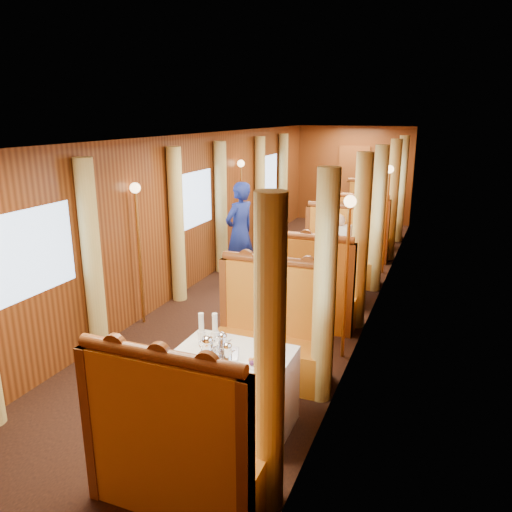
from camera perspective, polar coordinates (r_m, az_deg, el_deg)
The scene contains 47 objects.
floor at distance 8.09m, azimuth 2.65°, elevation -4.36°, with size 3.00×12.00×0.01m, color black, non-canonical shape.
ceiling at distance 7.59m, azimuth 2.89°, elevation 13.63°, with size 3.00×12.00×0.01m, color silver, non-canonical shape.
wall_far at distance 13.50m, azimuth 11.09°, elevation 9.08°, with size 3.00×2.50×0.01m, color brown, non-canonical shape.
wall_left at distance 8.33m, azimuth -7.08°, elevation 5.08°, with size 12.00×2.50×0.01m, color brown, non-canonical shape.
wall_right at distance 7.41m, azimuth 13.83°, elevation 3.37°, with size 12.00×2.50×0.01m, color brown, non-canonical shape.
doorway_far at distance 13.50m, azimuth 11.01°, elevation 8.01°, with size 0.80×0.04×2.00m, color brown.
table_near at distance 4.73m, azimuth -2.61°, elevation -15.08°, with size 1.05×0.72×0.75m, color white.
banquette_near_fwd at distance 3.96m, azimuth -9.04°, elevation -21.40°, with size 1.30×0.55×1.34m.
banquette_near_aft at distance 5.53m, azimuth 1.71°, elevation -9.59°, with size 1.30×0.55×1.34m.
table_mid at distance 7.77m, azimuth 7.93°, elevation -2.43°, with size 1.05×0.72×0.75m, color white.
banquette_mid_fwd at distance 6.83m, azimuth 5.90°, elevation -4.57°, with size 1.30×0.55×1.34m.
banquette_mid_aft at distance 8.70m, azimuth 9.53°, elevation -0.15°, with size 1.30×0.55×1.34m.
table_far at distance 11.09m, azimuth 12.25°, elevation 2.95°, with size 1.05×0.72×0.75m, color white.
banquette_far_fwd at distance 10.10m, azimuth 11.30°, elevation 2.02°, with size 1.30×0.55×1.34m.
banquette_far_aft at distance 12.06m, azimuth 13.07°, elevation 4.17°, with size 1.30×0.55×1.34m.
tea_tray at distance 4.52m, azimuth -4.25°, elevation -11.08°, with size 0.34×0.26×0.01m, color silver.
teapot_left at distance 4.50m, azimuth -5.53°, elevation -10.38°, with size 0.17×0.13×0.14m, color silver, non-canonical shape.
teapot_right at distance 4.43m, azimuth -3.29°, elevation -10.94°, with size 0.14×0.11×0.12m, color silver, non-canonical shape.
teapot_back at distance 4.61m, azimuth -3.86°, elevation -9.80°, with size 0.15×0.11×0.12m, color silver, non-canonical shape.
fruit_plate at distance 4.33m, azimuth 0.02°, elevation -12.14°, with size 0.20×0.20×0.05m.
cup_inboard at distance 4.78m, azimuth -6.26°, elevation -8.29°, with size 0.08×0.08×0.26m.
cup_outboard at distance 4.76m, azimuth -4.71°, elevation -8.34°, with size 0.08×0.08×0.26m.
rose_vase_mid at distance 7.60m, azimuth 8.02°, elevation 1.49°, with size 0.06×0.06×0.36m.
rose_vase_far at distance 10.97m, azimuth 12.25°, elevation 5.76°, with size 0.06×0.06×0.36m.
window_left_near at distance 5.54m, azimuth -24.39°, elevation 0.30°, with size 1.20×0.90×0.01m, color #8FADD5, non-canonical shape.
curtain_left_near_b at distance 6.09m, azimuth -18.24°, elevation -0.42°, with size 0.22×0.22×2.35m, color #E3CE74.
window_right_near at distance 4.04m, azimuth 6.78°, elevation -3.84°, with size 1.20×0.90×0.01m, color #8FADD5, non-canonical shape.
curtain_right_near_a at distance 3.50m, azimuth 1.56°, elevation -11.96°, with size 0.22×0.22×2.35m, color #E3CE74.
curtain_right_near_b at distance 4.87m, azimuth 7.84°, elevation -3.81°, with size 0.22×0.22×2.35m, color #E3CE74.
window_left_mid at distance 8.29m, azimuth -7.04°, elevation 6.43°, with size 1.20×0.90×0.01m, color #8FADD5, non-canonical shape.
curtain_left_mid_a at distance 7.63m, azimuth -9.05°, elevation 3.41°, with size 0.22×0.22×2.35m, color #E3CE74.
curtain_left_mid_b at distance 8.98m, azimuth -4.02°, elevation 5.46°, with size 0.22×0.22×2.35m, color #E3CE74.
window_right_mid at distance 7.37m, azimuth 13.82°, elevation 4.90°, with size 1.20×0.90×0.01m, color #8FADD5, non-canonical shape.
curtain_right_mid_a at distance 6.69m, azimuth 11.83°, elevation 1.50°, with size 0.22×0.22×2.35m, color #E3CE74.
curtain_right_mid_b at distance 8.20m, azimuth 13.73°, elevation 4.03°, with size 0.22×0.22×2.35m, color #E3CE74.
window_left_far at distance 11.46m, azimuth 1.36°, elevation 9.18°, with size 1.20×0.90×0.01m, color #8FADD5, non-canonical shape.
curtain_left_far_a at distance 10.74m, azimuth 0.44°, elevation 7.24°, with size 0.22×0.22×2.35m, color #E3CE74.
curtain_left_far_b at distance 12.19m, azimuth 3.10°, elevation 8.27°, with size 0.22×0.22×2.35m, color #E3CE74.
window_right_far at distance 10.81m, azimuth 16.46°, elevation 8.13°, with size 1.20×0.90×0.01m, color #8FADD5, non-canonical shape.
curtain_right_far_a at distance 10.10m, azimuth 15.31°, elevation 6.11°, with size 0.22×0.22×2.35m, color #E3CE74.
curtain_right_far_b at distance 11.63m, azimuth 16.21°, elevation 7.29°, with size 0.22×0.22×2.35m, color #E3CE74.
sconce_left_fore at distance 6.80m, azimuth -13.38°, elevation 3.44°, with size 0.14×0.14×1.95m.
sconce_right_fore at distance 5.71m, azimuth 10.45°, elevation 1.25°, with size 0.14×0.14×1.95m.
sconce_left_aft at distance 9.82m, azimuth -1.71°, elevation 7.65°, with size 0.14×0.14×1.95m.
sconce_right_aft at distance 9.11m, azimuth 14.82°, elevation 6.46°, with size 0.14×0.14×1.95m.
steward at distance 8.55m, azimuth -1.87°, elevation 2.78°, with size 0.63×0.41×1.71m, color navy.
passenger at distance 8.42m, azimuth 9.32°, elevation 1.56°, with size 0.40×0.44×0.76m.
Camera 1 is at (2.42, -7.19, 2.82)m, focal length 35.00 mm.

